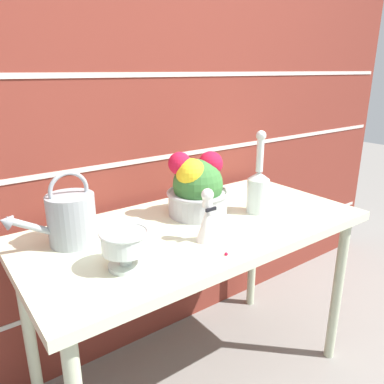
{
  "coord_description": "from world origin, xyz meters",
  "views": [
    {
      "loc": [
        -0.8,
        -1.05,
        1.3
      ],
      "look_at": [
        0.0,
        0.03,
        0.86
      ],
      "focal_mm": 35.0,
      "sensor_mm": 36.0,
      "label": 1
    }
  ],
  "objects_px": {
    "watering_can": "(70,218)",
    "glass_decanter": "(258,187)",
    "crystal_pedestal_bowl": "(125,244)",
    "figurine_vase": "(207,220)",
    "flower_planter": "(197,187)"
  },
  "relations": [
    {
      "from": "watering_can",
      "to": "glass_decanter",
      "type": "relative_size",
      "value": 0.9
    },
    {
      "from": "watering_can",
      "to": "crystal_pedestal_bowl",
      "type": "height_order",
      "value": "watering_can"
    },
    {
      "from": "crystal_pedestal_bowl",
      "to": "glass_decanter",
      "type": "distance_m",
      "value": 0.65
    },
    {
      "from": "glass_decanter",
      "to": "figurine_vase",
      "type": "relative_size",
      "value": 1.8
    },
    {
      "from": "watering_can",
      "to": "flower_planter",
      "type": "relative_size",
      "value": 1.17
    },
    {
      "from": "figurine_vase",
      "to": "crystal_pedestal_bowl",
      "type": "bearing_deg",
      "value": -179.84
    },
    {
      "from": "watering_can",
      "to": "figurine_vase",
      "type": "bearing_deg",
      "value": -34.28
    },
    {
      "from": "glass_decanter",
      "to": "watering_can",
      "type": "bearing_deg",
      "value": 166.83
    },
    {
      "from": "crystal_pedestal_bowl",
      "to": "figurine_vase",
      "type": "bearing_deg",
      "value": 0.16
    },
    {
      "from": "crystal_pedestal_bowl",
      "to": "glass_decanter",
      "type": "height_order",
      "value": "glass_decanter"
    },
    {
      "from": "crystal_pedestal_bowl",
      "to": "figurine_vase",
      "type": "relative_size",
      "value": 0.78
    },
    {
      "from": "flower_planter",
      "to": "crystal_pedestal_bowl",
      "type": "bearing_deg",
      "value": -153.08
    },
    {
      "from": "flower_planter",
      "to": "figurine_vase",
      "type": "distance_m",
      "value": 0.25
    },
    {
      "from": "watering_can",
      "to": "flower_planter",
      "type": "distance_m",
      "value": 0.5
    },
    {
      "from": "crystal_pedestal_bowl",
      "to": "figurine_vase",
      "type": "xyz_separation_m",
      "value": [
        0.31,
        0.0,
        -0.0
      ]
    }
  ]
}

